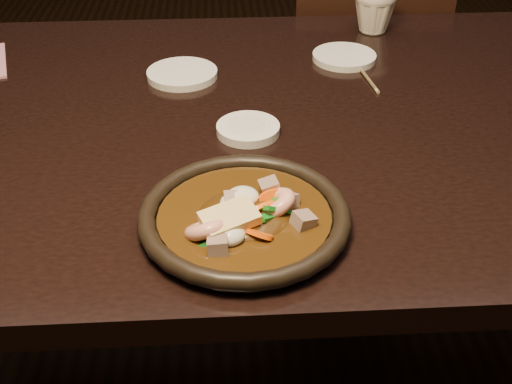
{
  "coord_description": "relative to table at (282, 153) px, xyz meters",
  "views": [
    {
      "loc": [
        -0.1,
        -0.93,
        1.25
      ],
      "look_at": [
        -0.06,
        -0.29,
        0.8
      ],
      "focal_mm": 45.0,
      "sensor_mm": 36.0,
      "label": 1
    }
  ],
  "objects": [
    {
      "name": "table",
      "position": [
        0.0,
        0.0,
        0.0
      ],
      "size": [
        1.6,
        0.9,
        0.75
      ],
      "color": "black",
      "rests_on": "floor"
    },
    {
      "name": "chair",
      "position": [
        0.26,
        0.59,
        -0.24
      ],
      "size": [
        0.4,
        0.4,
        0.8
      ],
      "rotation": [
        0.0,
        0.0,
        3.06
      ],
      "color": "black",
      "rests_on": "floor"
    },
    {
      "name": "plate",
      "position": [
        -0.08,
        -0.3,
        0.09
      ],
      "size": [
        0.27,
        0.27,
        0.03
      ],
      "color": "black",
      "rests_on": "table"
    },
    {
      "name": "stirfry",
      "position": [
        -0.08,
        -0.3,
        0.1
      ],
      "size": [
        0.17,
        0.14,
        0.05
      ],
      "color": "#351F09",
      "rests_on": "plate"
    },
    {
      "name": "soy_dish",
      "position": [
        -0.06,
        -0.06,
        0.08
      ],
      "size": [
        0.1,
        0.1,
        0.01
      ],
      "primitive_type": "cylinder",
      "color": "white",
      "rests_on": "table"
    },
    {
      "name": "saucer_left",
      "position": [
        -0.17,
        0.15,
        0.08
      ],
      "size": [
        0.13,
        0.13,
        0.01
      ],
      "primitive_type": "cylinder",
      "color": "white",
      "rests_on": "table"
    },
    {
      "name": "saucer_right",
      "position": [
        0.14,
        0.21,
        0.08
      ],
      "size": [
        0.12,
        0.12,
        0.01
      ],
      "primitive_type": "cylinder",
      "color": "white",
      "rests_on": "table"
    },
    {
      "name": "tea_cup",
      "position": [
        0.22,
        0.35,
        0.12
      ],
      "size": [
        0.11,
        0.11,
        0.09
      ],
      "primitive_type": "imported",
      "rotation": [
        0.0,
        0.0,
        -0.29
      ],
      "color": "silver",
      "rests_on": "table"
    },
    {
      "name": "chopsticks",
      "position": [
        0.16,
        0.17,
        0.08
      ],
      "size": [
        0.03,
        0.21,
        0.01
      ],
      "rotation": [
        0.0,
        0.0,
        0.12
      ],
      "color": "tan",
      "rests_on": "table"
    }
  ]
}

